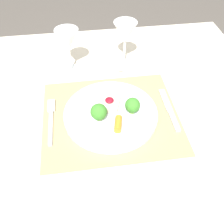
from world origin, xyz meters
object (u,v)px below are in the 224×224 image
(wine_glass_near, at_px, (125,35))
(wine_glass_far, at_px, (68,43))
(knife, at_px, (170,112))
(fork, at_px, (51,118))
(spoon, at_px, (117,68))
(dinner_plate, at_px, (112,113))

(wine_glass_near, relative_size, wine_glass_far, 1.05)
(knife, bearing_deg, fork, 176.93)
(fork, xyz_separation_m, wine_glass_far, (0.07, 0.24, 0.12))
(fork, relative_size, spoon, 1.08)
(spoon, relative_size, wine_glass_far, 1.03)
(knife, height_order, wine_glass_far, wine_glass_far)
(knife, distance_m, wine_glass_near, 0.32)
(knife, xyz_separation_m, wine_glass_near, (-0.10, 0.28, 0.12))
(knife, distance_m, spoon, 0.29)
(dinner_plate, bearing_deg, knife, -2.77)
(dinner_plate, height_order, wine_glass_near, wine_glass_near)
(dinner_plate, bearing_deg, wine_glass_far, 114.68)
(wine_glass_far, bearing_deg, spoon, -4.80)
(dinner_plate, distance_m, knife, 0.19)
(dinner_plate, xyz_separation_m, knife, (0.19, -0.01, -0.01))
(knife, relative_size, wine_glass_far, 1.11)
(knife, height_order, spoon, spoon)
(dinner_plate, distance_m, wine_glass_far, 0.31)
(wine_glass_near, bearing_deg, knife, -69.59)
(wine_glass_near, bearing_deg, wine_glass_far, -177.59)
(dinner_plate, height_order, fork, dinner_plate)
(knife, xyz_separation_m, spoon, (-0.14, 0.26, 0.00))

